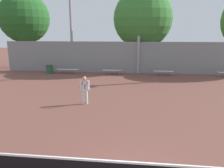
{
  "coord_description": "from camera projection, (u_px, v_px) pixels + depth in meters",
  "views": [
    {
      "loc": [
        0.07,
        -4.43,
        3.84
      ],
      "look_at": [
        -1.36,
        8.02,
        0.89
      ],
      "focal_mm": 35.0,
      "sensor_mm": 36.0,
      "label": 1
    }
  ],
  "objects": [
    {
      "name": "light_pole_near_left",
      "position": [
        139.0,
        21.0,
        20.05
      ],
      "size": [
        0.9,
        0.6,
        8.43
      ],
      "color": "#939399",
      "rests_on": "ground_plane"
    },
    {
      "name": "bench_courtside_near",
      "position": [
        68.0,
        70.0,
        20.93
      ],
      "size": [
        2.1,
        0.4,
        0.43
      ],
      "color": "silver",
      "rests_on": "ground_plane"
    },
    {
      "name": "trash_bin",
      "position": [
        50.0,
        69.0,
        20.96
      ],
      "size": [
        0.67,
        0.67,
        0.8
      ],
      "color": "#235B33",
      "rests_on": "ground_plane"
    },
    {
      "name": "bench_adjacent_court",
      "position": [
        164.0,
        71.0,
        19.93
      ],
      "size": [
        1.76,
        0.4,
        0.43
      ],
      "color": "silver",
      "rests_on": "ground_plane"
    },
    {
      "name": "bench_courtside_far",
      "position": [
        112.0,
        70.0,
        20.45
      ],
      "size": [
        1.79,
        0.4,
        0.43
      ],
      "color": "silver",
      "rests_on": "ground_plane"
    },
    {
      "name": "back_fence",
      "position": [
        136.0,
        58.0,
        20.95
      ],
      "size": [
        26.14,
        0.06,
        3.01
      ],
      "color": "gray",
      "rests_on": "ground_plane"
    },
    {
      "name": "light_pole_center_back",
      "position": [
        71.0,
        17.0,
        21.1
      ],
      "size": [
        0.9,
        0.6,
        8.82
      ],
      "color": "#939399",
      "rests_on": "ground_plane"
    },
    {
      "name": "tennis_player",
      "position": [
        85.0,
        89.0,
        11.86
      ],
      "size": [
        0.51,
        0.46,
        1.55
      ],
      "rotation": [
        0.0,
        0.0,
        0.28
      ],
      "color": "silver",
      "rests_on": "ground_plane"
    },
    {
      "name": "tree_green_broad",
      "position": [
        143.0,
        19.0,
        22.16
      ],
      "size": [
        5.99,
        5.99,
        8.22
      ],
      "color": "brown",
      "rests_on": "ground_plane"
    },
    {
      "name": "tree_dark_dense",
      "position": [
        24.0,
        18.0,
        23.75
      ],
      "size": [
        5.41,
        5.41,
        8.11
      ],
      "color": "brown",
      "rests_on": "ground_plane"
    }
  ]
}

